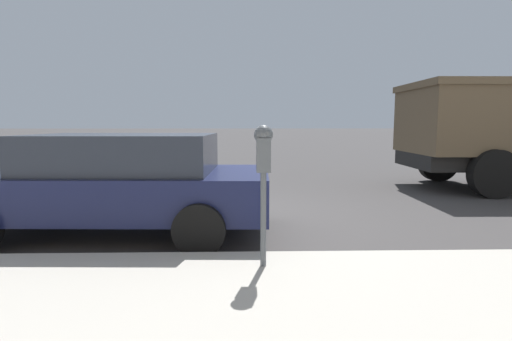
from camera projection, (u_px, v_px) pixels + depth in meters
The scene contains 3 objects.
ground_plane at pixel (210, 217), 6.75m from camera, with size 220.00×220.00×0.00m, color #3D3A3A.
parking_meter at pixel (263, 159), 3.99m from camera, with size 0.21×0.19×1.44m.
car_navy at pixel (116, 182), 5.65m from camera, with size 2.20×4.46×1.43m.
Camera 1 is at (-6.62, -0.61, 1.59)m, focal length 28.00 mm.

